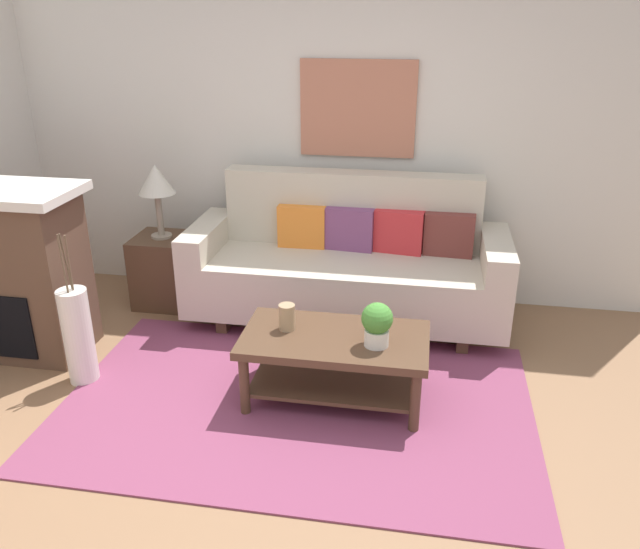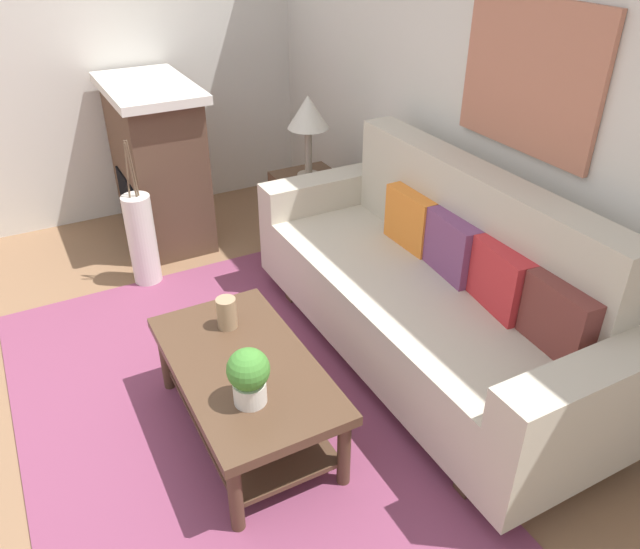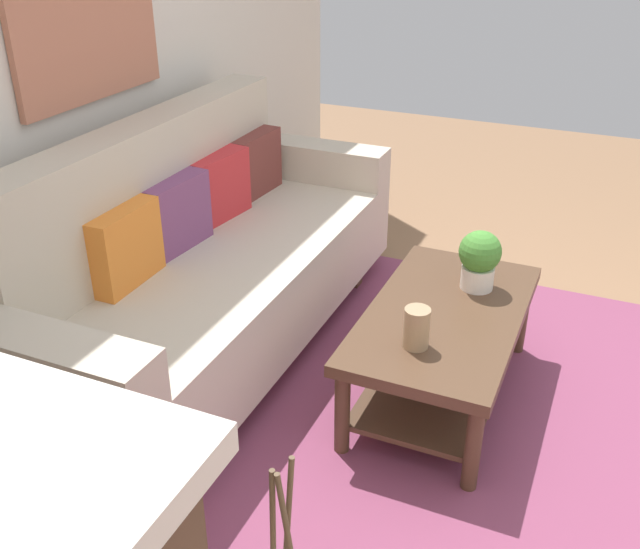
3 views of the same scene
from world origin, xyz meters
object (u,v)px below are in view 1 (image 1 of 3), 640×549
coffee_table (335,353)px  side_table (165,270)px  framed_painting (358,109)px  throw_pillow_orange (302,226)px  floor_vase (78,336)px  throw_pillow_maroon (449,234)px  fireplace (12,271)px  throw_pillow_crimson (399,232)px  table_lamp (156,183)px  couch (347,266)px  throw_pillow_plum (350,229)px  potted_plant_tabletop (377,323)px  tabletop_vase (287,317)px

coffee_table → side_table: bearing=143.8°
coffee_table → framed_painting: bearing=92.7°
throw_pillow_orange → floor_vase: (-1.17, -1.29, -0.37)m
throw_pillow_maroon → fireplace: size_ratio=0.31×
fireplace → floor_vase: bearing=-27.0°
fireplace → side_table: bearing=52.0°
throw_pillow_orange → throw_pillow_crimson: same height
side_table → throw_pillow_orange: bearing=5.0°
throw_pillow_crimson → table_lamp: table_lamp is taller
table_lamp → floor_vase: table_lamp is taller
side_table → floor_vase: (-0.08, -1.19, 0.03)m
side_table → couch: bearing=-1.2°
throw_pillow_plum → floor_vase: size_ratio=0.57×
coffee_table → potted_plant_tabletop: 0.36m
side_table → framed_painting: (1.46, 0.44, 1.23)m
coffee_table → floor_vase: size_ratio=1.75×
coffee_table → table_lamp: table_lamp is taller
table_lamp → potted_plant_tabletop: bearing=-33.8°
throw_pillow_orange → throw_pillow_crimson: bearing=0.0°
coffee_table → side_table: side_table is taller
throw_pillow_crimson → floor_vase: (-1.90, -1.29, -0.37)m
coffee_table → fireplace: fireplace is taller
coffee_table → floor_vase: 1.61m
table_lamp → framed_painting: bearing=16.6°
throw_pillow_maroon → floor_vase: (-2.27, -1.29, -0.37)m
potted_plant_tabletop → fireplace: (-2.48, 0.31, 0.02)m
throw_pillow_crimson → coffee_table: size_ratio=0.33×
framed_painting → side_table: bearing=-163.4°
throw_pillow_maroon → side_table: 2.23m
throw_pillow_plum → coffee_table: 1.28m
couch → tabletop_vase: (-0.22, -1.06, 0.08)m
fireplace → table_lamp: bearing=52.0°
table_lamp → floor_vase: bearing=-93.7°
throw_pillow_plum → coffee_table: throw_pillow_plum is taller
throw_pillow_orange → side_table: throw_pillow_orange is taller
throw_pillow_crimson → side_table: 1.87m
fireplace → throw_pillow_plum: bearing=24.4°
table_lamp → throw_pillow_maroon: bearing=2.5°
throw_pillow_maroon → fireplace: fireplace is taller
throw_pillow_crimson → coffee_table: 1.31m
throw_pillow_orange → coffee_table: (0.44, -1.22, -0.37)m
throw_pillow_orange → potted_plant_tabletop: bearing=-61.9°
couch → throw_pillow_orange: 0.46m
couch → framed_painting: (0.00, 0.47, 1.08)m
throw_pillow_crimson → fireplace: 2.70m
throw_pillow_orange → floor_vase: throw_pillow_orange is taller
floor_vase → throw_pillow_plum: bearing=40.0°
throw_pillow_crimson → table_lamp: (-1.83, -0.10, 0.31)m
potted_plant_tabletop → framed_painting: bearing=101.2°
potted_plant_tabletop → couch: bearing=105.5°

